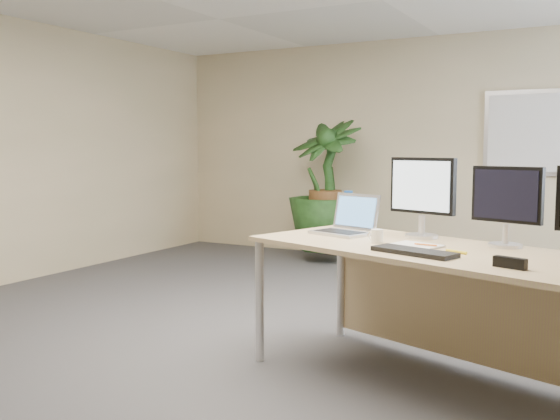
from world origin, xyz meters
The scene contains 15 objects.
floor centered at (0.00, 0.00, 0.00)m, with size 8.00×8.00×0.00m, color #47474C.
back_wall centered at (0.00, 4.00, 1.35)m, with size 7.00×0.04×2.70m, color tan.
whiteboard centered at (1.20, 3.97, 1.55)m, with size 1.30×0.04×0.95m.
desk centered at (1.05, 0.16, 0.65)m, with size 2.32×1.51×0.82m.
floor_plant centered at (-1.18, 3.41, 0.75)m, with size 0.84×0.84×1.50m, color #153212.
monitor_left centered at (0.85, 0.40, 1.11)m, with size 0.45×0.21×0.51m.
monitor_right centered at (1.38, 0.27, 1.09)m, with size 0.41×0.19×0.46m.
laptop centered at (0.37, 0.36, 0.89)m, with size 0.44×0.41×0.26m.
keyboard centered at (0.99, -0.21, 0.84)m, with size 0.47×0.16×0.03m, color black.
coffee_mug centered at (0.68, 0.07, 0.87)m, with size 0.11×0.07×0.08m.
spiral_notebook centered at (0.92, 0.04, 0.83)m, with size 0.27×0.20×0.01m, color white.
orange_pen centered at (0.99, 0.03, 0.84)m, with size 0.01×0.01×0.13m, color orange.
yellow_highlighter centered at (1.18, -0.08, 0.83)m, with size 0.02×0.02×0.13m, color yellow.
water_bottle centered at (0.26, 0.63, 0.95)m, with size 0.07×0.07×0.26m.
stapler centered at (1.50, -0.37, 0.85)m, with size 0.16×0.04×0.05m, color black.
Camera 1 is at (1.94, -3.45, 1.40)m, focal length 40.00 mm.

